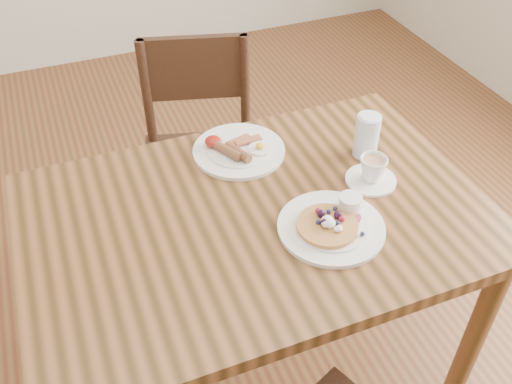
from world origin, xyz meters
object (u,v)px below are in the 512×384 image
at_px(teacup_saucer, 372,172).
at_px(chair_far, 201,151).
at_px(dining_table, 256,239).
at_px(breakfast_plate, 238,150).
at_px(water_glass, 367,136).
at_px(pancake_plate, 332,224).

bearing_deg(teacup_saucer, chair_far, 115.30).
relative_size(dining_table, breakfast_plate, 4.44).
distance_m(breakfast_plate, teacup_saucer, 0.39).
bearing_deg(water_glass, teacup_saucer, -111.72).
distance_m(pancake_plate, water_glass, 0.34).
bearing_deg(chair_far, pancake_plate, 114.34).
bearing_deg(dining_table, breakfast_plate, 80.04).
xyz_separation_m(chair_far, pancake_plate, (0.12, -0.77, 0.27)).
height_order(breakfast_plate, water_glass, water_glass).
height_order(breakfast_plate, teacup_saucer, teacup_saucer).
height_order(chair_far, water_glass, same).
xyz_separation_m(dining_table, pancake_plate, (0.16, -0.12, 0.11)).
distance_m(dining_table, water_glass, 0.44).
bearing_deg(chair_far, teacup_saucer, 130.77).
xyz_separation_m(chair_far, teacup_saucer, (0.30, -0.64, 0.29)).
distance_m(chair_far, water_glass, 0.71).
bearing_deg(breakfast_plate, pancake_plate, -73.88).
bearing_deg(breakfast_plate, chair_far, 91.38).
height_order(teacup_saucer, water_glass, water_glass).
relative_size(chair_far, breakfast_plate, 3.26).
xyz_separation_m(chair_far, breakfast_plate, (0.01, -0.39, 0.27)).
relative_size(breakfast_plate, water_glass, 2.08).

